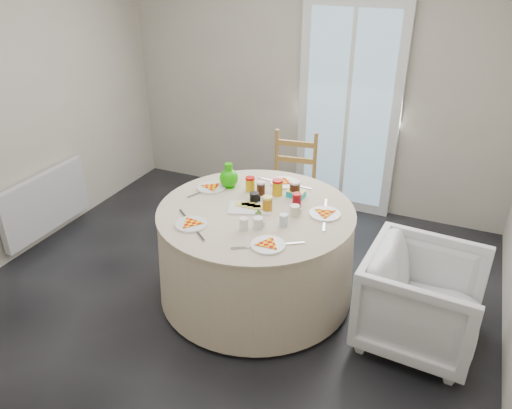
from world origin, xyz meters
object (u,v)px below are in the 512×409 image
at_px(wooden_chair, 291,186).
at_px(armchair, 423,296).
at_px(radiator, 45,203).
at_px(table, 256,253).
at_px(green_pitcher, 229,174).

height_order(wooden_chair, armchair, wooden_chair).
distance_m(radiator, wooden_chair, 2.28).
relative_size(table, armchair, 1.94).
bearing_deg(armchair, green_pitcher, 82.93).
bearing_deg(radiator, armchair, -0.39).
bearing_deg(radiator, green_pitcher, 9.40).
relative_size(radiator, green_pitcher, 5.10).
bearing_deg(armchair, wooden_chair, 55.13).
xyz_separation_m(table, green_pitcher, (-0.36, 0.27, 0.49)).
bearing_deg(armchair, table, 92.02).
height_order(table, wooden_chair, wooden_chair).
height_order(armchair, green_pitcher, green_pitcher).
distance_m(wooden_chair, armchair, 1.74).
bearing_deg(armchair, radiator, 93.58).
distance_m(table, armchair, 1.25).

